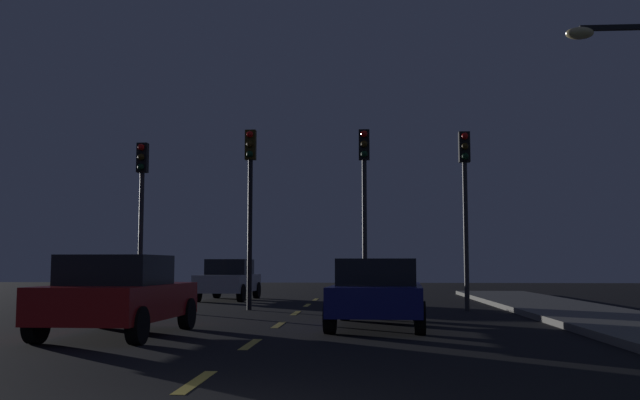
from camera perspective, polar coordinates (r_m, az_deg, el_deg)
name	(u,v)px	position (r m, az deg, el deg)	size (l,w,h in m)	color
ground_plane	(256,340)	(12.64, -5.20, -11.29)	(80.00, 80.00, 0.00)	black
lane_stripe_second	(196,382)	(8.36, -10.04, -14.32)	(0.16, 1.60, 0.01)	#EACC4C
lane_stripe_third	(251,344)	(12.05, -5.65, -11.57)	(0.16, 1.60, 0.01)	#EACC4C
lane_stripe_fourth	(279,325)	(15.80, -3.37, -10.08)	(0.16, 1.60, 0.01)	#EACC4C
lane_stripe_fifth	(296,313)	(19.56, -1.98, -9.16)	(0.16, 1.60, 0.01)	#EACC4C
lane_stripe_sixth	(307,305)	(23.34, -1.04, -8.53)	(0.16, 1.60, 0.01)	#EACC4C
lane_stripe_seventh	(316,299)	(27.12, -0.36, -8.08)	(0.16, 1.60, 0.01)	#EACC4C
traffic_signal_far_left	(142,192)	(21.82, -14.29, 0.61)	(0.32, 0.38, 5.01)	#2D2D30
traffic_signal_center_left	(250,184)	(21.06, -5.69, 1.30)	(0.32, 0.38, 5.37)	black
traffic_signal_center_right	(364,184)	(20.78, 3.62, 1.31)	(0.32, 0.38, 5.33)	#2D2D30
traffic_signal_far_right	(465,185)	(20.97, 11.70, 1.18)	(0.32, 0.38, 5.23)	#2D2D30
car_stopped_ahead	(378,292)	(15.24, 4.72, -7.47)	(2.17, 4.51, 1.45)	navy
car_adjacent_lane	(119,295)	(13.84, -16.02, -7.41)	(2.11, 4.04, 1.51)	#B21919
car_oncoming_far	(229,279)	(26.98, -7.42, -6.42)	(1.99, 3.96, 1.54)	silver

